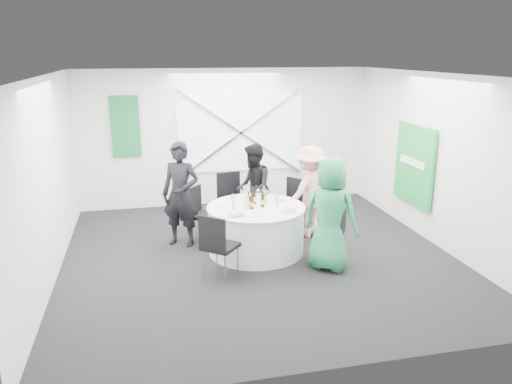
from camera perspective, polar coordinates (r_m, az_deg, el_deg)
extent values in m
plane|color=black|center=(7.95, 0.32, -7.33)|extent=(6.00, 6.00, 0.00)
plane|color=white|center=(7.32, 0.36, 13.26)|extent=(6.00, 6.00, 0.00)
plane|color=silver|center=(10.40, -3.45, 6.24)|extent=(6.00, 0.00, 6.00)
plane|color=silver|center=(4.77, 8.61, -5.62)|extent=(6.00, 0.00, 6.00)
plane|color=silver|center=(7.45, -22.76, 1.15)|extent=(0.00, 6.00, 6.00)
plane|color=silver|center=(8.69, 20.03, 3.39)|extent=(0.00, 6.00, 6.00)
cube|color=silver|center=(10.40, -1.78, 6.81)|extent=(2.60, 0.03, 1.60)
cube|color=silver|center=(10.36, -1.74, 6.78)|extent=(2.63, 0.05, 1.84)
cube|color=silver|center=(10.36, -1.74, 6.78)|extent=(2.63, 0.05, 1.84)
cube|color=#135F2A|center=(10.18, -14.70, 7.25)|extent=(0.55, 0.04, 1.20)
cube|color=green|center=(9.19, 17.61, 2.97)|extent=(0.05, 1.20, 1.40)
cylinder|color=silver|center=(8.00, 0.00, -4.35)|extent=(1.52, 1.52, 0.74)
cylinder|color=silver|center=(7.87, 0.00, -1.75)|extent=(1.56, 1.56, 0.02)
cube|color=black|center=(8.98, -2.70, -1.25)|extent=(0.53, 0.53, 0.05)
cube|color=black|center=(9.10, -3.17, 0.77)|extent=(0.44, 0.11, 0.49)
cylinder|color=silver|center=(9.28, -1.97, -2.33)|extent=(0.02, 0.02, 0.47)
cylinder|color=silver|center=(9.17, -4.16, -2.60)|extent=(0.02, 0.02, 0.47)
cylinder|color=silver|center=(8.95, -1.16, -3.03)|extent=(0.02, 0.02, 0.47)
cylinder|color=silver|center=(8.84, -3.43, -3.31)|extent=(0.02, 0.02, 0.47)
cube|color=black|center=(8.45, -5.95, -2.71)|extent=(0.60, 0.60, 0.05)
cube|color=black|center=(8.49, -7.13, -0.89)|extent=(0.29, 0.33, 0.45)
cylinder|color=silver|center=(8.75, -6.22, -3.70)|extent=(0.02, 0.02, 0.43)
cylinder|color=silver|center=(8.49, -7.51, -4.37)|extent=(0.02, 0.02, 0.43)
cylinder|color=silver|center=(8.58, -4.32, -4.07)|extent=(0.02, 0.02, 0.43)
cylinder|color=silver|center=(8.31, -5.57, -4.77)|extent=(0.02, 0.02, 0.43)
cube|color=black|center=(8.69, 3.89, -1.96)|extent=(0.63, 0.63, 0.05)
cube|color=black|center=(8.78, 4.71, 0.04)|extent=(0.30, 0.36, 0.48)
cylinder|color=silver|center=(8.82, 5.50, -3.44)|extent=(0.02, 0.02, 0.46)
cylinder|color=silver|center=(9.01, 3.57, -2.98)|extent=(0.02, 0.02, 0.46)
cylinder|color=silver|center=(8.53, 4.17, -4.08)|extent=(0.02, 0.02, 0.46)
cylinder|color=silver|center=(8.72, 2.20, -3.59)|extent=(0.02, 0.02, 0.46)
cube|color=black|center=(7.67, 8.26, -4.68)|extent=(0.60, 0.60, 0.05)
cube|color=black|center=(7.55, 9.86, -3.02)|extent=(0.26, 0.37, 0.46)
cylinder|color=silver|center=(7.57, 9.21, -6.97)|extent=(0.02, 0.02, 0.44)
cylinder|color=silver|center=(7.89, 9.70, -6.03)|extent=(0.02, 0.02, 0.44)
cylinder|color=silver|center=(7.63, 6.62, -6.67)|extent=(0.02, 0.02, 0.44)
cylinder|color=silver|center=(7.95, 7.21, -5.75)|extent=(0.02, 0.02, 0.44)
cube|color=black|center=(7.09, -4.07, -6.21)|extent=(0.62, 0.62, 0.05)
cube|color=black|center=(6.84, -5.04, -4.76)|extent=(0.34, 0.30, 0.47)
cylinder|color=silver|center=(7.14, -6.02, -8.25)|extent=(0.02, 0.02, 0.45)
cylinder|color=silver|center=(6.97, -3.55, -8.83)|extent=(0.02, 0.02, 0.45)
cylinder|color=silver|center=(7.42, -4.48, -7.27)|extent=(0.02, 0.02, 0.45)
cylinder|color=silver|center=(7.25, -2.08, -7.81)|extent=(0.02, 0.02, 0.45)
imported|color=black|center=(8.24, -8.60, -0.28)|extent=(0.75, 0.66, 1.74)
imported|color=black|center=(8.84, -0.32, 0.47)|extent=(0.55, 0.83, 1.57)
imported|color=pink|center=(8.63, 6.11, 0.07)|extent=(1.13, 0.89, 1.59)
imported|color=#279157|center=(7.33, 8.50, -2.51)|extent=(0.97, 0.96, 1.69)
cylinder|color=white|center=(8.36, -0.77, -0.58)|extent=(0.28, 0.28, 0.01)
cylinder|color=white|center=(8.02, -3.96, -1.32)|extent=(0.27, 0.27, 0.01)
cylinder|color=white|center=(8.18, 2.73, -0.97)|extent=(0.24, 0.24, 0.01)
cylinder|color=#97B360|center=(8.17, 2.73, -0.83)|extent=(0.16, 0.16, 0.02)
cylinder|color=white|center=(7.66, 3.81, -2.17)|extent=(0.28, 0.28, 0.01)
cylinder|color=#97B360|center=(7.65, 3.81, -2.03)|extent=(0.18, 0.18, 0.02)
cylinder|color=white|center=(7.50, -3.19, -2.56)|extent=(0.29, 0.29, 0.01)
cube|color=silver|center=(7.42, -2.30, -2.44)|extent=(0.23, 0.19, 0.06)
cylinder|color=#371C0A|center=(7.87, -0.86, -1.01)|extent=(0.06, 0.06, 0.18)
cylinder|color=#371C0A|center=(7.83, -0.87, -0.16)|extent=(0.02, 0.02, 0.06)
cylinder|color=#EDCB7D|center=(7.87, -0.86, -1.13)|extent=(0.06, 0.06, 0.06)
cylinder|color=#371C0A|center=(7.99, -0.25, -0.66)|extent=(0.06, 0.06, 0.20)
cylinder|color=#371C0A|center=(7.96, -0.25, 0.24)|extent=(0.02, 0.02, 0.06)
cylinder|color=#EDCB7D|center=(8.00, -0.25, -0.80)|extent=(0.06, 0.06, 0.07)
cylinder|color=#371C0A|center=(7.83, 0.76, -1.00)|extent=(0.06, 0.06, 0.20)
cylinder|color=#371C0A|center=(7.80, 0.76, -0.09)|extent=(0.02, 0.02, 0.06)
cylinder|color=#EDCB7D|center=(7.84, 0.76, -1.14)|extent=(0.06, 0.06, 0.07)
cylinder|color=#371C0A|center=(7.73, -0.48, -1.26)|extent=(0.06, 0.06, 0.19)
cylinder|color=#371C0A|center=(7.69, -0.48, -0.36)|extent=(0.02, 0.02, 0.06)
cylinder|color=#EDCB7D|center=(7.74, -0.48, -1.40)|extent=(0.06, 0.06, 0.07)
cylinder|color=green|center=(7.99, 0.91, -0.55)|extent=(0.08, 0.08, 0.23)
cylinder|color=green|center=(7.95, 0.92, 0.47)|extent=(0.03, 0.03, 0.06)
cylinder|color=#EDCB7D|center=(7.99, 0.91, -0.71)|extent=(0.08, 0.08, 0.08)
cylinder|color=silver|center=(7.73, -1.11, -1.17)|extent=(0.08, 0.08, 0.22)
cylinder|color=silver|center=(7.69, -1.11, -0.19)|extent=(0.03, 0.03, 0.06)
cylinder|color=#EDCB7D|center=(7.74, -1.11, -1.32)|extent=(0.08, 0.08, 0.08)
cylinder|color=white|center=(7.95, -2.60, -1.49)|extent=(0.06, 0.06, 0.00)
cylinder|color=white|center=(7.94, -2.61, -1.13)|extent=(0.01, 0.01, 0.10)
cone|color=white|center=(7.92, -2.61, -0.61)|extent=(0.07, 0.07, 0.08)
cylinder|color=white|center=(7.99, 2.43, -1.41)|extent=(0.06, 0.06, 0.00)
cylinder|color=white|center=(7.98, 2.43, -1.05)|extent=(0.01, 0.01, 0.10)
cone|color=white|center=(7.96, 2.44, -0.53)|extent=(0.07, 0.07, 0.08)
cylinder|color=white|center=(8.25, 0.25, -0.83)|extent=(0.06, 0.06, 0.00)
cylinder|color=white|center=(8.24, 0.25, -0.48)|extent=(0.01, 0.01, 0.10)
cone|color=white|center=(8.22, 0.25, 0.02)|extent=(0.07, 0.07, 0.08)
cylinder|color=white|center=(7.87, -2.67, -1.70)|extent=(0.06, 0.06, 0.00)
cylinder|color=white|center=(7.85, -2.68, -1.33)|extent=(0.01, 0.01, 0.10)
cone|color=white|center=(7.83, -2.68, -0.80)|extent=(0.07, 0.07, 0.08)
cylinder|color=white|center=(7.72, -2.60, -2.04)|extent=(0.06, 0.06, 0.00)
cylinder|color=white|center=(7.71, -2.60, -1.67)|extent=(0.01, 0.01, 0.10)
cone|color=white|center=(7.68, -2.61, -1.13)|extent=(0.07, 0.07, 0.08)
cylinder|color=white|center=(8.17, 1.21, -1.01)|extent=(0.06, 0.06, 0.00)
cylinder|color=white|center=(8.15, 1.21, -0.66)|extent=(0.01, 0.01, 0.10)
cone|color=white|center=(8.13, 1.22, -0.15)|extent=(0.07, 0.07, 0.08)
cube|color=silver|center=(8.15, -3.55, -1.07)|extent=(0.08, 0.14, 0.01)
cube|color=silver|center=(7.85, -4.20, -1.76)|extent=(0.08, 0.14, 0.01)
cube|color=silver|center=(7.52, 3.27, -2.54)|extent=(0.10, 0.13, 0.01)
cube|color=silver|center=(7.85, 4.20, -1.75)|extent=(0.10, 0.13, 0.01)
cube|color=silver|center=(8.42, 0.01, -0.48)|extent=(0.15, 0.03, 0.01)
cube|color=silver|center=(8.37, -1.67, -0.59)|extent=(0.15, 0.03, 0.01)
cube|color=silver|center=(8.11, 3.73, -1.17)|extent=(0.08, 0.14, 0.01)
cube|color=silver|center=(8.36, 1.94, -0.63)|extent=(0.09, 0.14, 0.01)
cube|color=silver|center=(7.59, -3.65, -2.37)|extent=(0.10, 0.13, 0.01)
cube|color=silver|center=(7.36, -1.55, -2.92)|extent=(0.11, 0.12, 0.01)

